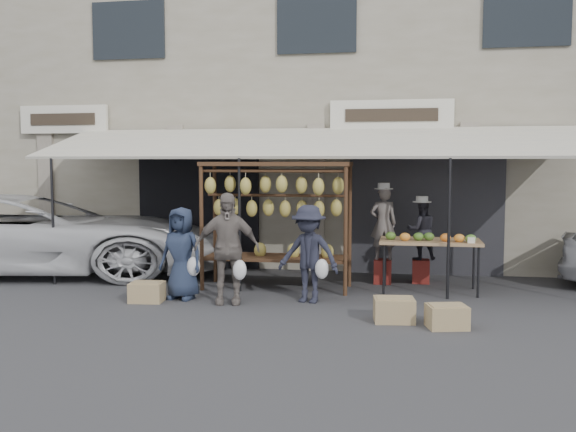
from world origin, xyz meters
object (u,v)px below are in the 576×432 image
(crate_near_b, at_px, (447,317))
(customer_right, at_px, (309,254))
(customer_left, at_px, (181,253))
(crate_near_a, at_px, (394,310))
(banana_rack, at_px, (276,200))
(vendor_right, at_px, (422,230))
(produce_table, at_px, (430,242))
(crate_far, at_px, (147,292))
(customer_mid, at_px, (227,248))
(van, at_px, (20,214))
(vendor_left, at_px, (383,223))

(crate_near_b, bearing_deg, customer_right, 148.94)
(customer_left, height_order, crate_near_a, customer_left)
(banana_rack, relative_size, vendor_right, 2.37)
(produce_table, distance_m, crate_far, 4.81)
(customer_mid, bearing_deg, van, 147.15)
(crate_near_b, bearing_deg, customer_left, 164.87)
(customer_right, height_order, crate_near_a, customer_right)
(customer_right, bearing_deg, crate_far, -158.00)
(produce_table, bearing_deg, crate_near_a, -104.45)
(vendor_right, distance_m, crate_near_b, 3.35)
(banana_rack, distance_m, van, 5.38)
(customer_left, height_order, crate_far, customer_left)
(vendor_left, xyz_separation_m, van, (-7.16, -0.28, 0.08))
(customer_mid, relative_size, van, 0.31)
(customer_left, height_order, customer_right, customer_right)
(produce_table, relative_size, crate_near_b, 3.27)
(vendor_right, bearing_deg, customer_left, 17.14)
(crate_near_a, bearing_deg, vendor_right, 81.84)
(vendor_right, relative_size, customer_right, 0.71)
(van, bearing_deg, customer_mid, -121.47)
(crate_near_b, bearing_deg, banana_rack, 141.70)
(vendor_right, distance_m, van, 7.87)
(customer_left, distance_m, van, 4.33)
(customer_mid, relative_size, crate_near_b, 3.39)
(produce_table, bearing_deg, crate_near_b, -86.54)
(customer_mid, bearing_deg, customer_right, 2.47)
(customer_left, relative_size, customer_right, 0.97)
(crate_near_a, height_order, crate_far, crate_near_a)
(banana_rack, height_order, crate_near_a, banana_rack)
(customer_mid, bearing_deg, produce_table, 13.07)
(banana_rack, relative_size, customer_left, 1.73)
(crate_far, bearing_deg, crate_near_a, -8.46)
(crate_near_a, bearing_deg, customer_right, 143.22)
(vendor_right, bearing_deg, crate_near_b, 83.40)
(customer_mid, bearing_deg, crate_far, 173.78)
(produce_table, relative_size, van, 0.30)
(customer_left, height_order, customer_mid, customer_mid)
(customer_left, xyz_separation_m, customer_right, (2.08, 0.13, 0.03))
(vendor_left, bearing_deg, van, -7.29)
(banana_rack, relative_size, customer_mid, 1.48)
(customer_left, relative_size, crate_near_b, 2.89)
(produce_table, relative_size, customer_left, 1.13)
(crate_far, bearing_deg, customer_right, 9.82)
(customer_left, bearing_deg, crate_near_b, -5.12)
(vendor_right, bearing_deg, produce_table, 87.40)
(banana_rack, relative_size, customer_right, 1.67)
(van, bearing_deg, crate_far, -129.81)
(crate_far, bearing_deg, crate_near_b, -9.93)
(vendor_right, xyz_separation_m, customer_mid, (-3.06, -2.30, -0.10))
(vendor_left, distance_m, crate_near_b, 3.35)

